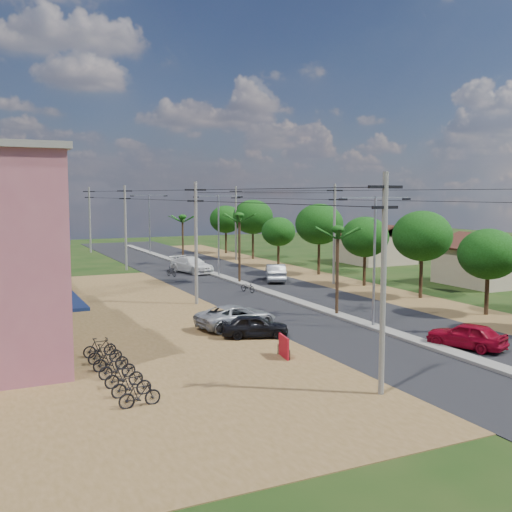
{
  "coord_description": "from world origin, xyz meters",
  "views": [
    {
      "loc": [
        -21.73,
        -29.12,
        8.15
      ],
      "look_at": [
        -0.62,
        15.22,
        3.0
      ],
      "focal_mm": 42.0,
      "sensor_mm": 36.0,
      "label": 1
    }
  ],
  "objects_px": {
    "car_red_near": "(466,336)",
    "car_silver_mid": "(275,273)",
    "roadside_sign": "(284,347)",
    "car_parked_dark": "(255,327)",
    "parked_scooter_row": "(117,368)",
    "car_white_far": "(192,265)",
    "car_parked_silver": "(236,317)"
  },
  "relations": [
    {
      "from": "car_silver_mid",
      "to": "car_white_far",
      "type": "xyz_separation_m",
      "value": [
        -5.01,
        8.97,
        0.01
      ]
    },
    {
      "from": "roadside_sign",
      "to": "parked_scooter_row",
      "type": "relative_size",
      "value": 0.16
    },
    {
      "from": "car_silver_mid",
      "to": "car_parked_dark",
      "type": "distance_m",
      "value": 21.76
    },
    {
      "from": "car_red_near",
      "to": "parked_scooter_row",
      "type": "xyz_separation_m",
      "value": [
        -17.73,
        2.74,
        -0.19
      ]
    },
    {
      "from": "car_parked_dark",
      "to": "roadside_sign",
      "type": "relative_size",
      "value": 2.81
    },
    {
      "from": "car_red_near",
      "to": "car_parked_dark",
      "type": "height_order",
      "value": "car_red_near"
    },
    {
      "from": "car_silver_mid",
      "to": "car_parked_dark",
      "type": "bearing_deg",
      "value": 83.12
    },
    {
      "from": "car_red_near",
      "to": "car_parked_silver",
      "type": "bearing_deg",
      "value": -68.77
    },
    {
      "from": "car_parked_silver",
      "to": "car_parked_dark",
      "type": "xyz_separation_m",
      "value": [
        0.0,
        -2.62,
        -0.05
      ]
    },
    {
      "from": "car_red_near",
      "to": "car_white_far",
      "type": "height_order",
      "value": "car_white_far"
    },
    {
      "from": "car_red_near",
      "to": "roadside_sign",
      "type": "height_order",
      "value": "car_red_near"
    },
    {
      "from": "car_white_far",
      "to": "parked_scooter_row",
      "type": "height_order",
      "value": "car_white_far"
    },
    {
      "from": "parked_scooter_row",
      "to": "car_silver_mid",
      "type": "bearing_deg",
      "value": 49.39
    },
    {
      "from": "car_silver_mid",
      "to": "car_parked_dark",
      "type": "relative_size",
      "value": 1.28
    },
    {
      "from": "car_red_near",
      "to": "parked_scooter_row",
      "type": "distance_m",
      "value": 17.94
    },
    {
      "from": "car_red_near",
      "to": "parked_scooter_row",
      "type": "relative_size",
      "value": 0.49
    },
    {
      "from": "car_white_far",
      "to": "car_parked_dark",
      "type": "height_order",
      "value": "car_white_far"
    },
    {
      "from": "car_white_far",
      "to": "roadside_sign",
      "type": "distance_m",
      "value": 32.8
    },
    {
      "from": "car_white_far",
      "to": "roadside_sign",
      "type": "height_order",
      "value": "car_white_far"
    },
    {
      "from": "car_white_far",
      "to": "car_parked_silver",
      "type": "height_order",
      "value": "car_white_far"
    },
    {
      "from": "roadside_sign",
      "to": "parked_scooter_row",
      "type": "distance_m",
      "value": 8.23
    },
    {
      "from": "car_parked_silver",
      "to": "roadside_sign",
      "type": "bearing_deg",
      "value": 167.43
    },
    {
      "from": "car_silver_mid",
      "to": "car_parked_dark",
      "type": "height_order",
      "value": "car_silver_mid"
    },
    {
      "from": "car_red_near",
      "to": "car_parked_dark",
      "type": "relative_size",
      "value": 1.07
    },
    {
      "from": "car_white_far",
      "to": "parked_scooter_row",
      "type": "bearing_deg",
      "value": -130.98
    },
    {
      "from": "car_silver_mid",
      "to": "parked_scooter_row",
      "type": "xyz_separation_m",
      "value": [
        -19.74,
        -23.02,
        -0.3
      ]
    },
    {
      "from": "car_red_near",
      "to": "car_white_far",
      "type": "xyz_separation_m",
      "value": [
        -3.0,
        34.73,
        0.11
      ]
    },
    {
      "from": "car_parked_silver",
      "to": "car_silver_mid",
      "type": "bearing_deg",
      "value": -42.79
    },
    {
      "from": "car_red_near",
      "to": "car_parked_silver",
      "type": "relative_size",
      "value": 0.81
    },
    {
      "from": "car_silver_mid",
      "to": "car_white_far",
      "type": "distance_m",
      "value": 10.27
    },
    {
      "from": "parked_scooter_row",
      "to": "roadside_sign",
      "type": "bearing_deg",
      "value": -1.12
    },
    {
      "from": "car_red_near",
      "to": "car_silver_mid",
      "type": "distance_m",
      "value": 25.84
    }
  ]
}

